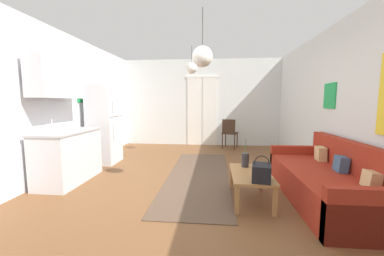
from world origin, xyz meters
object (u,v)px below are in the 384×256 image
at_px(coffee_table, 251,176).
at_px(bamboo_vase, 245,160).
at_px(refrigerator, 104,124).
at_px(accent_chair, 230,132).
at_px(pendant_lamp_far, 192,68).
at_px(handbag, 261,172).
at_px(couch, 329,182).
at_px(pendant_lamp_near, 202,57).

distance_m(coffee_table, bamboo_vase, 0.33).
xyz_separation_m(refrigerator, accent_chair, (2.90, 1.86, -0.38)).
distance_m(coffee_table, pendant_lamp_far, 3.24).
bearing_deg(coffee_table, refrigerator, 149.13).
height_order(coffee_table, refrigerator, refrigerator).
relative_size(coffee_table, bamboo_vase, 2.22).
bearing_deg(coffee_table, handbag, -76.75).
distance_m(couch, refrigerator, 4.41).
xyz_separation_m(handbag, pendant_lamp_far, (-1.13, 2.78, 1.67)).
distance_m(accent_chair, pendant_lamp_near, 3.78).
distance_m(handbag, accent_chair, 3.95).
distance_m(couch, bamboo_vase, 1.16).
bearing_deg(coffee_table, couch, 5.26).
height_order(bamboo_vase, pendant_lamp_near, pendant_lamp_near).
distance_m(bamboo_vase, accent_chair, 3.34).
relative_size(couch, pendant_lamp_far, 3.38).
height_order(coffee_table, accent_chair, accent_chair).
bearing_deg(refrigerator, bamboo_vase, -26.86).
bearing_deg(couch, pendant_lamp_far, 132.16).
height_order(refrigerator, pendant_lamp_far, pendant_lamp_far).
bearing_deg(pendant_lamp_near, couch, -3.82).
bearing_deg(accent_chair, pendant_lamp_far, 67.17).
bearing_deg(pendant_lamp_near, pendant_lamp_far, 99.42).
bearing_deg(pendant_lamp_far, couch, -47.84).
xyz_separation_m(couch, accent_chair, (-1.13, 3.53, 0.23)).
xyz_separation_m(couch, bamboo_vase, (-1.12, 0.19, 0.24)).
xyz_separation_m(pendant_lamp_near, pendant_lamp_far, (-0.37, 2.24, 0.16)).
distance_m(refrigerator, pendant_lamp_near, 2.98).
xyz_separation_m(bamboo_vase, pendant_lamp_near, (-0.65, -0.07, 1.51)).
relative_size(accent_chair, pendant_lamp_near, 1.06).
bearing_deg(pendant_lamp_far, pendant_lamp_near, -80.58).
xyz_separation_m(refrigerator, pendant_lamp_far, (1.90, 0.69, 1.30)).
bearing_deg(accent_chair, pendant_lamp_near, 97.27).
bearing_deg(handbag, coffee_table, 103.25).
relative_size(coffee_table, pendant_lamp_near, 1.15).
bearing_deg(handbag, bamboo_vase, 100.71).
relative_size(coffee_table, handbag, 2.89).
bearing_deg(handbag, couch, 22.75).
xyz_separation_m(couch, pendant_lamp_far, (-2.14, 2.36, 1.91)).
height_order(coffee_table, pendant_lamp_far, pendant_lamp_far).
relative_size(couch, pendant_lamp_near, 2.66).
bearing_deg(bamboo_vase, accent_chair, 90.29).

